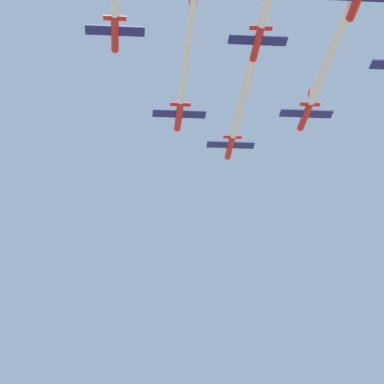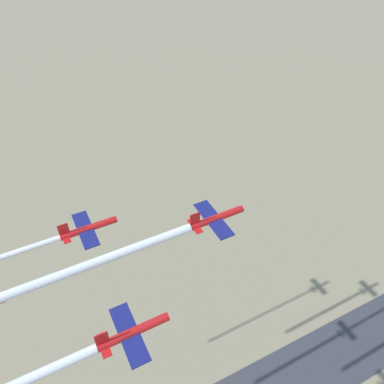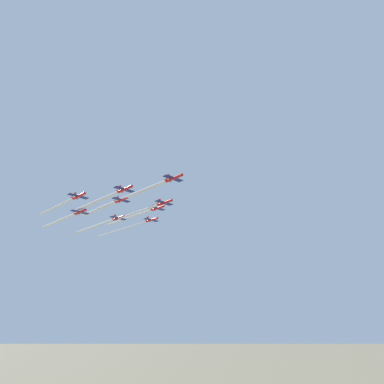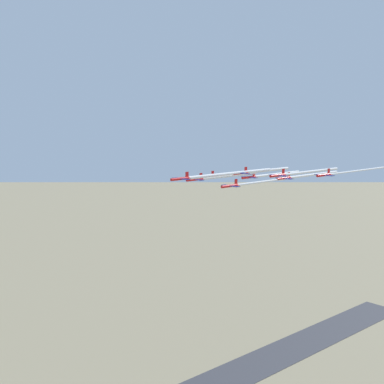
# 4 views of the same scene
# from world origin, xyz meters

# --- Properties ---
(jet_0) EXTENTS (9.55, 9.09, 3.19)m
(jet_0) POSITION_xyz_m (-46.09, 13.58, 96.60)
(jet_0) COLOR red
(jet_1) EXTENTS (9.55, 9.09, 3.19)m
(jet_1) POSITION_xyz_m (-65.39, 22.03, 93.11)
(jet_1) COLOR red
(jet_2) EXTENTS (9.55, 9.09, 3.19)m
(jet_2) POSITION_xyz_m (-62.85, 0.82, 93.96)
(jet_2) COLOR red
(smoke_trail_0) EXTENTS (52.22, 7.56, 1.35)m
(smoke_trail_0) POSITION_xyz_m (-76.46, 9.95, 96.56)
(smoke_trail_0) COLOR white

